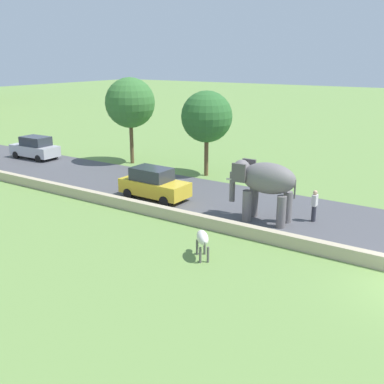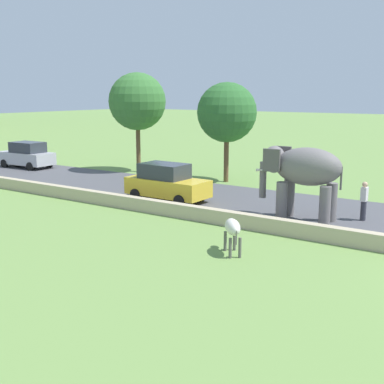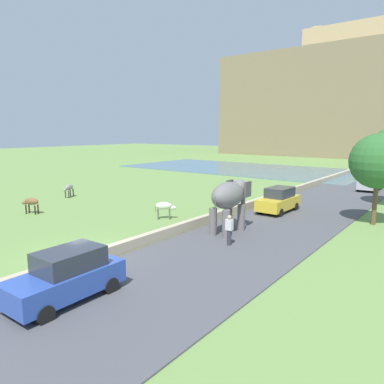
% 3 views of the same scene
% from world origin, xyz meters
% --- Properties ---
extents(road_surface, '(7.00, 120.00, 0.06)m').
position_xyz_m(road_surface, '(5.00, 20.00, 0.03)').
color(road_surface, '#4C4C51').
rests_on(road_surface, ground).
extents(barrier_wall, '(0.40, 110.00, 0.58)m').
position_xyz_m(barrier_wall, '(1.20, 18.00, 0.29)').
color(barrier_wall, tan).
rests_on(barrier_wall, ground).
extents(elephant, '(1.51, 3.49, 2.99)m').
position_xyz_m(elephant, '(3.42, 7.49, 2.04)').
color(elephant, slate).
rests_on(elephant, ground).
extents(person_beside_elephant, '(0.36, 0.22, 1.63)m').
position_xyz_m(person_beside_elephant, '(4.72, 5.37, 0.87)').
color(person_beside_elephant, '#33333D').
rests_on(person_beside_elephant, ground).
extents(car_silver, '(1.90, 4.06, 1.80)m').
position_xyz_m(car_silver, '(6.58, 28.49, 0.90)').
color(car_silver, '#B7B7BC').
rests_on(car_silver, ground).
extents(car_yellow, '(1.85, 4.03, 1.80)m').
position_xyz_m(car_yellow, '(3.43, 14.21, 0.90)').
color(car_yellow, gold).
rests_on(car_yellow, ground).
extents(cow_white, '(1.26, 1.18, 1.15)m').
position_xyz_m(cow_white, '(-1.75, 7.70, 0.84)').
color(cow_white, silver).
rests_on(cow_white, ground).
extents(tree_near, '(3.66, 3.66, 6.36)m').
position_xyz_m(tree_near, '(9.70, 21.22, 4.51)').
color(tree_near, brown).
rests_on(tree_near, ground).
extents(tree_mid, '(3.39, 3.39, 5.68)m').
position_xyz_m(tree_mid, '(9.62, 14.57, 3.97)').
color(tree_mid, brown).
rests_on(tree_mid, ground).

